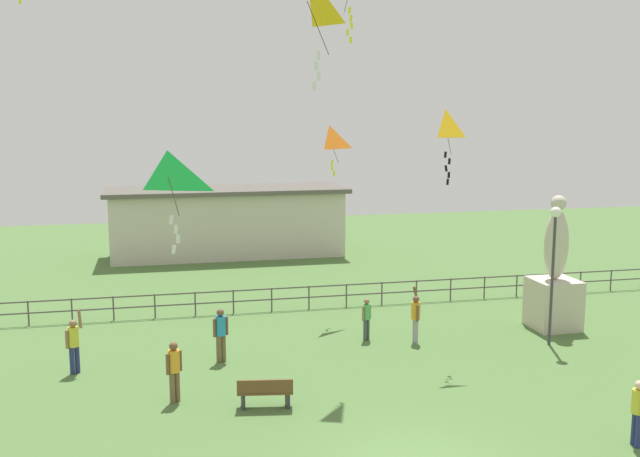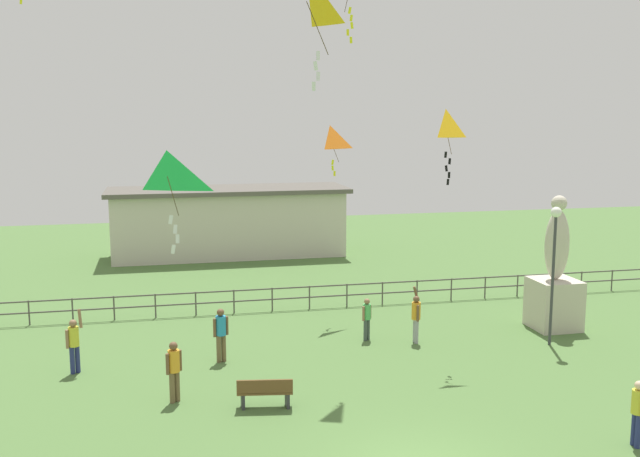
% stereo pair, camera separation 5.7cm
% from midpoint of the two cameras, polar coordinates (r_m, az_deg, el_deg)
% --- Properties ---
extents(statue_monument, '(1.61, 1.61, 4.95)m').
position_cam_midpoint_polar(statue_monument, '(27.97, 17.96, -4.33)').
color(statue_monument, beige).
rests_on(statue_monument, ground_plane).
extents(lamppost, '(0.36, 0.36, 4.79)m').
position_cam_midpoint_polar(lamppost, '(25.56, 17.93, -1.34)').
color(lamppost, '#38383D').
rests_on(lamppost, ground_plane).
extents(park_bench, '(1.55, 0.64, 0.85)m').
position_cam_midpoint_polar(park_bench, '(19.94, -4.44, -12.75)').
color(park_bench, brown).
rests_on(park_bench, ground_plane).
extents(person_0, '(0.39, 0.29, 1.50)m').
position_cam_midpoint_polar(person_0, '(25.43, 3.63, -6.93)').
color(person_0, '#3F4C47').
rests_on(person_0, ground_plane).
extents(person_1, '(0.50, 0.32, 1.75)m').
position_cam_midpoint_polar(person_1, '(23.41, -7.92, -8.06)').
color(person_1, brown).
rests_on(person_1, ground_plane).
extents(person_2, '(0.44, 0.34, 1.72)m').
position_cam_midpoint_polar(person_2, '(20.50, -11.53, -10.72)').
color(person_2, brown).
rests_on(person_2, ground_plane).
extents(person_3, '(0.52, 0.32, 1.99)m').
position_cam_midpoint_polar(person_3, '(23.45, -18.94, -8.47)').
color(person_3, navy).
rests_on(person_3, ground_plane).
extents(person_4, '(0.34, 0.51, 1.96)m').
position_cam_midpoint_polar(person_4, '(25.30, 7.51, -6.80)').
color(person_4, '#99999E').
rests_on(person_4, ground_plane).
extents(person_5, '(0.30, 0.49, 1.64)m').
position_cam_midpoint_polar(person_5, '(19.18, 23.73, -12.89)').
color(person_5, navy).
rests_on(person_5, ground_plane).
extents(kite_0, '(1.22, 1.02, 1.90)m').
position_cam_midpoint_polar(kite_0, '(28.19, 0.69, 7.04)').
color(kite_0, orange).
extents(kite_1, '(0.71, 0.83, 2.36)m').
position_cam_midpoint_polar(kite_1, '(23.72, 9.80, 7.76)').
color(kite_1, yellow).
extents(kite_2, '(1.32, 1.10, 2.19)m').
position_cam_midpoint_polar(kite_2, '(15.63, -12.00, 3.84)').
color(kite_2, '#1EB759').
extents(kite_5, '(1.06, 0.98, 2.40)m').
position_cam_midpoint_polar(kite_5, '(16.03, -1.07, 17.19)').
color(kite_5, yellow).
extents(waterfront_railing, '(36.01, 0.06, 0.95)m').
position_cam_midpoint_polar(waterfront_railing, '(29.31, -2.39, -5.24)').
color(waterfront_railing, '#4C4742').
rests_on(waterfront_railing, ground_plane).
extents(pavilion_building, '(13.18, 4.39, 3.79)m').
position_cam_midpoint_polar(pavilion_building, '(40.55, -7.34, 0.56)').
color(pavilion_building, beige).
rests_on(pavilion_building, ground_plane).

